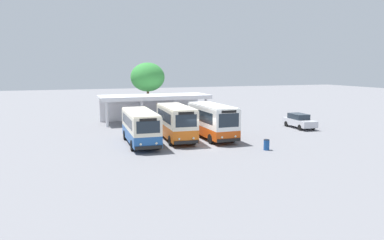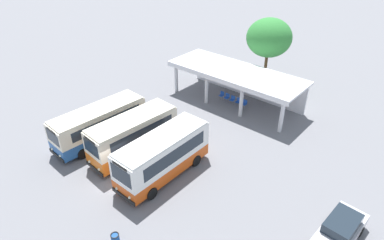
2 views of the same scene
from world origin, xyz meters
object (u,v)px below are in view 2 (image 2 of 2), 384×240
Objects in this scene: waiting_chair_end_by_column at (222,95)px; waiting_chair_fourth_seat at (238,101)px; waiting_chair_middle_seat at (232,99)px; waiting_chair_second_from_end at (227,97)px; city_bus_middle_cream at (163,154)px; city_bus_nearest_orange at (99,123)px; city_bus_second_in_row at (133,134)px; parked_car_flank at (339,231)px; waiting_chair_fifth_seat at (244,103)px; litter_bin_apron at (115,240)px.

waiting_chair_fourth_seat is at bearing -2.05° from waiting_chair_end_by_column.
waiting_chair_fourth_seat is (0.70, 0.01, 0.00)m from waiting_chair_middle_seat.
city_bus_middle_cream is at bearing -75.92° from waiting_chair_second_from_end.
waiting_chair_end_by_column is 1.00× the size of waiting_chair_second_from_end.
city_bus_second_in_row is at bearing 9.38° from city_bus_nearest_orange.
waiting_chair_end_by_column is 0.70m from waiting_chair_second_from_end.
parked_car_flank is (15.29, 2.01, -0.97)m from city_bus_second_in_row.
waiting_chair_fourth_seat is at bearing 81.00° from city_bus_second_in_row.
waiting_chair_end_by_column is (-0.22, 11.90, -1.28)m from city_bus_second_in_row.
city_bus_nearest_orange reaches higher than waiting_chair_middle_seat.
waiting_chair_second_from_end is 1.00× the size of waiting_chair_middle_seat.
city_bus_second_in_row is at bearing -102.21° from waiting_chair_fifth_seat.
waiting_chair_end_by_column is 1.00× the size of waiting_chair_fourth_seat.
city_bus_second_in_row is 12.04m from waiting_chair_fourth_seat.
city_bus_nearest_orange is 11.15m from litter_bin_apron.
parked_car_flank is at bearing 11.28° from city_bus_middle_cream.
litter_bin_apron is at bearing -71.84° from waiting_chair_end_by_column.
city_bus_second_in_row is 3.56m from city_bus_middle_cream.
waiting_chair_fifth_seat is (2.09, 0.00, 0.00)m from waiting_chair_second_from_end.
city_bus_second_in_row reaches higher than litter_bin_apron.
waiting_chair_second_from_end is 0.96× the size of litter_bin_apron.
waiting_chair_second_from_end is at bearing 104.08° from city_bus_middle_cream.
city_bus_second_in_row is 8.61× the size of waiting_chair_end_by_column.
litter_bin_apron is (2.28, -6.18, -1.36)m from city_bus_middle_cream.
city_bus_middle_cream is 12.34m from waiting_chair_fourth_seat.
litter_bin_apron reaches higher than waiting_chair_middle_seat.
parked_car_flank is at bearing 7.49° from city_bus_second_in_row.
waiting_chair_second_from_end is 19.14m from litter_bin_apron.
waiting_chair_second_from_end and waiting_chair_fourth_seat have the same top height.
city_bus_middle_cream is at bearing -78.98° from waiting_chair_middle_seat.
parked_car_flank is 5.36× the size of waiting_chair_second_from_end.
city_bus_second_in_row is 8.61× the size of waiting_chair_fifth_seat.
city_bus_second_in_row is 11.95m from waiting_chair_second_from_end.
litter_bin_apron is (9.37, -5.93, -1.22)m from city_bus_nearest_orange.
litter_bin_apron is (5.34, -18.38, -0.07)m from waiting_chair_second_from_end.
waiting_chair_fifth_seat is 18.67m from litter_bin_apron.
parked_car_flank is 16.63m from waiting_chair_fourth_seat.
city_bus_middle_cream is 12.44m from waiting_chair_middle_seat.
waiting_chair_end_by_column is at bearing 91.04° from city_bus_second_in_row.
city_bus_nearest_orange is 1.08× the size of city_bus_middle_cream.
waiting_chair_end_by_column is at bearing 107.07° from city_bus_middle_cream.
city_bus_nearest_orange reaches higher than litter_bin_apron.
city_bus_second_in_row is 8.61× the size of waiting_chair_middle_seat.
waiting_chair_middle_seat is 1.00× the size of waiting_chair_fourth_seat.
parked_car_flank is at bearing 7.85° from city_bus_nearest_orange.
waiting_chair_end_by_column is at bearing 147.48° from parked_car_flank.
city_bus_nearest_orange reaches higher than waiting_chair_fourth_seat.
litter_bin_apron reaches higher than waiting_chair_fourth_seat.
city_bus_second_in_row is at bearing -99.00° from waiting_chair_fourth_seat.
city_bus_second_in_row reaches higher than parked_car_flank.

